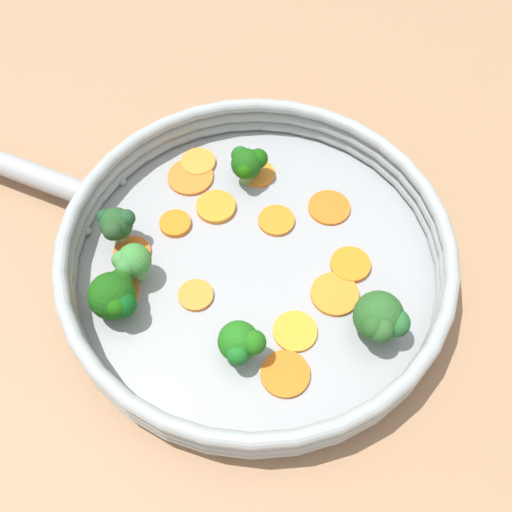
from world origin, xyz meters
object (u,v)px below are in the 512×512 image
broccoli_floret_2 (380,319)px  carrot_slice_8 (276,220)px  skillet (256,268)px  carrot_slice_6 (116,292)px  carrot_slice_7 (132,252)px  carrot_slice_3 (198,162)px  carrot_slice_5 (329,208)px  broccoli_floret_1 (132,262)px  carrot_slice_9 (175,223)px  carrot_slice_10 (285,374)px  carrot_slice_4 (196,295)px  carrot_slice_1 (295,331)px  carrot_slice_11 (335,294)px  broccoli_floret_0 (114,296)px  carrot_slice_0 (261,173)px  broccoli_floret_5 (116,224)px  carrot_slice_2 (216,207)px  carrot_slice_13 (190,177)px  carrot_slice_12 (350,263)px  broccoli_floret_4 (247,163)px

broccoli_floret_2 → carrot_slice_8: bearing=36.8°
skillet → carrot_slice_6: (-0.03, 0.13, 0.01)m
carrot_slice_7 → carrot_slice_3: bearing=-26.3°
carrot_slice_5 → broccoli_floret_1: broccoli_floret_1 is taller
carrot_slice_9 → carrot_slice_10: 0.18m
carrot_slice_4 → carrot_slice_5: size_ratio=0.76×
skillet → carrot_slice_5: 0.10m
carrot_slice_1 → carrot_slice_11: size_ratio=0.89×
carrot_slice_4 → carrot_slice_11: same height
broccoli_floret_0 → carrot_slice_7: bearing=-3.4°
carrot_slice_8 → carrot_slice_10: same height
carrot_slice_0 → broccoli_floret_0: size_ratio=0.74×
carrot_slice_7 → broccoli_floret_0: size_ratio=0.75×
broccoli_floret_5 → broccoli_floret_0: bearing=-173.7°
carrot_slice_0 → carrot_slice_9: carrot_slice_9 is taller
skillet → carrot_slice_11: (-0.03, -0.07, 0.01)m
carrot_slice_0 → carrot_slice_5: (-0.04, -0.07, -0.00)m
carrot_slice_8 → skillet: bearing=158.8°
carrot_slice_2 → carrot_slice_4: carrot_slice_2 is taller
carrot_slice_9 → carrot_slice_13: (0.06, -0.01, -0.00)m
carrot_slice_2 → carrot_slice_12: bearing=-115.7°
carrot_slice_5 → broccoli_floret_0: 0.22m
carrot_slice_0 → carrot_slice_3: 0.07m
broccoli_floret_0 → carrot_slice_4: bearing=-77.5°
skillet → broccoli_floret_0: 0.13m
carrot_slice_13 → carrot_slice_7: bearing=152.4°
carrot_slice_11 → carrot_slice_10: bearing=149.3°
carrot_slice_7 → carrot_slice_12: size_ratio=0.94×
carrot_slice_9 → broccoli_floret_4: 0.09m
carrot_slice_12 → broccoli_floret_4: bearing=44.8°
carrot_slice_2 → broccoli_floret_0: bearing=144.8°
carrot_slice_0 → carrot_slice_9: (-0.06, 0.08, 0.00)m
carrot_slice_5 → broccoli_floret_2: broccoli_floret_2 is taller
skillet → carrot_slice_13: 0.12m
carrot_slice_0 → carrot_slice_8: size_ratio=0.97×
carrot_slice_8 → broccoli_floret_0: bearing=125.1°
carrot_slice_1 → carrot_slice_11: bearing=-44.4°
carrot_slice_10 → broccoli_floret_0: 0.16m
carrot_slice_4 → carrot_slice_5: 0.16m
carrot_slice_7 → broccoli_floret_4: bearing=-49.4°
carrot_slice_10 → carrot_slice_11: same height
carrot_slice_1 → carrot_slice_0: bearing=10.3°
carrot_slice_12 → carrot_slice_10: bearing=150.7°
carrot_slice_1 → carrot_slice_10: same height
broccoli_floret_1 → broccoli_floret_2: bearing=-103.2°
broccoli_floret_2 → broccoli_floret_4: bearing=34.7°
carrot_slice_1 → broccoli_floret_4: size_ratio=0.95×
carrot_slice_12 → carrot_slice_13: (0.10, 0.16, -0.00)m
carrot_slice_8 → carrot_slice_6: bearing=119.4°
carrot_slice_13 → broccoli_floret_0: size_ratio=1.00×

